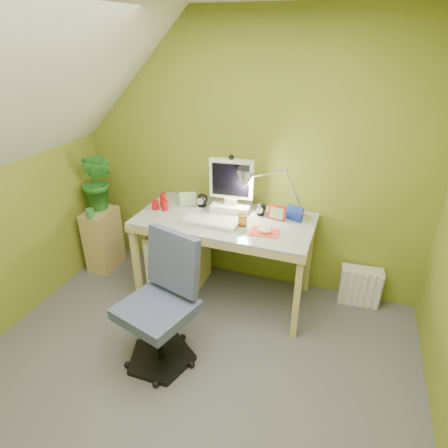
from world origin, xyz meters
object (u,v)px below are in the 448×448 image
(monitor, at_px, (232,184))
(radiator, at_px, (360,286))
(desk, at_px, (225,258))
(task_chair, at_px, (156,308))
(potted_plant, at_px, (97,182))
(desk_lamp, at_px, (284,181))
(side_ledge, at_px, (103,239))

(monitor, distance_m, radiator, 1.47)
(monitor, bearing_deg, desk, -95.00)
(task_chair, xyz_separation_m, radiator, (1.37, 1.20, -0.31))
(potted_plant, bearing_deg, desk_lamp, 2.38)
(potted_plant, relative_size, task_chair, 0.60)
(monitor, relative_size, side_ledge, 0.78)
(side_ledge, bearing_deg, task_chair, -40.00)
(task_chair, relative_size, radiator, 2.75)
(desk_lamp, bearing_deg, task_chair, -128.72)
(side_ledge, relative_size, radiator, 1.79)
(potted_plant, distance_m, task_chair, 1.59)
(radiator, bearing_deg, side_ledge, -179.35)
(desk, height_order, radiator, desk)
(monitor, distance_m, task_chair, 1.23)
(desk_lamp, height_order, side_ledge, desk_lamp)
(side_ledge, bearing_deg, monitor, 5.32)
(desk, distance_m, side_ledge, 1.34)
(potted_plant, xyz_separation_m, task_chair, (1.15, -1.01, -0.44))
(side_ledge, bearing_deg, desk_lamp, 3.98)
(desk, distance_m, desk_lamp, 0.87)
(radiator, bearing_deg, monitor, -179.23)
(monitor, xyz_separation_m, radiator, (1.18, 0.11, -0.87))
(desk_lamp, height_order, potted_plant, desk_lamp)
(desk, relative_size, potted_plant, 2.55)
(desk, bearing_deg, potted_plant, 176.12)
(monitor, xyz_separation_m, potted_plant, (-1.33, -0.07, -0.12))
(monitor, xyz_separation_m, side_ledge, (-1.33, -0.12, -0.73))
(monitor, relative_size, potted_plant, 0.84)
(side_ledge, xyz_separation_m, radiator, (2.51, 0.24, -0.14))
(side_ledge, relative_size, potted_plant, 1.08)
(task_chair, height_order, radiator, task_chair)
(side_ledge, distance_m, task_chair, 1.50)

